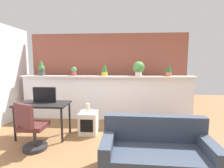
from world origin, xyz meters
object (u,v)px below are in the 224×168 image
desk (43,107)px  tv_monitor (44,95)px  vase_on_shelf (88,108)px  potted_plant_1 (74,71)px  potted_plant_0 (42,68)px  potted_plant_4 (169,70)px  couch (156,156)px  potted_plant_3 (139,68)px  potted_plant_2 (105,69)px  office_chair (32,130)px  side_cube_shelf (88,123)px

desk → tv_monitor: 0.26m
vase_on_shelf → potted_plant_1: bearing=121.7°
potted_plant_0 → vase_on_shelf: bearing=-31.2°
potted_plant_4 → couch: bearing=-107.2°
potted_plant_1 → desk: size_ratio=0.22×
potted_plant_3 → tv_monitor: size_ratio=0.78×
potted_plant_2 → potted_plant_0: bearing=-178.2°
potted_plant_3 → tv_monitor: bearing=-152.5°
office_chair → vase_on_shelf: 1.25m
desk → potted_plant_3: bearing=29.1°
vase_on_shelf → couch: couch is taller
tv_monitor → office_chair: 0.87m
potted_plant_2 → potted_plant_4: bearing=0.6°
potted_plant_0 → side_cube_shelf: potted_plant_0 is taller
side_cube_shelf → desk: bearing=-166.3°
office_chair → potted_plant_3: bearing=40.8°
tv_monitor → vase_on_shelf: bearing=12.0°
side_cube_shelf → vase_on_shelf: size_ratio=2.65×
potted_plant_3 → couch: 2.60m
potted_plant_1 → tv_monitor: 1.27m
potted_plant_2 → couch: bearing=-66.8°
desk → vase_on_shelf: (0.93, 0.27, -0.07)m
potted_plant_1 → tv_monitor: (-0.33, -1.14, -0.47)m
vase_on_shelf → office_chair: bearing=-134.4°
office_chair → side_cube_shelf: office_chair is taller
desk → side_cube_shelf: size_ratio=2.20×
potted_plant_0 → tv_monitor: potted_plant_0 is taller
potted_plant_0 → desk: size_ratio=0.40×
potted_plant_1 → potted_plant_2: bearing=1.6°
potted_plant_0 → vase_on_shelf: potted_plant_0 is taller
potted_plant_4 → side_cube_shelf: 2.55m
potted_plant_0 → potted_plant_1: (0.92, 0.03, -0.08)m
potted_plant_1 → office_chair: 2.10m
desk → tv_monitor: tv_monitor is taller
couch → potted_plant_3: bearing=92.0°
potted_plant_4 → desk: potted_plant_4 is taller
potted_plant_0 → potted_plant_1: potted_plant_0 is taller
tv_monitor → potted_plant_3: bearing=27.5°
side_cube_shelf → potted_plant_2: bearing=75.5°
potted_plant_1 → potted_plant_2: 0.86m
potted_plant_1 → vase_on_shelf: size_ratio=1.28×
potted_plant_0 → tv_monitor: 1.37m
side_cube_shelf → potted_plant_1: bearing=121.2°
potted_plant_4 → side_cube_shelf: (-2.02, -1.03, -1.16)m
tv_monitor → couch: size_ratio=0.32×
desk → couch: (2.22, -1.12, -0.38)m
potted_plant_4 → office_chair: potted_plant_4 is taller
potted_plant_1 → side_cube_shelf: bearing=-58.8°
potted_plant_0 → side_cube_shelf: 2.17m
potted_plant_2 → potted_plant_3: bearing=-3.3°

